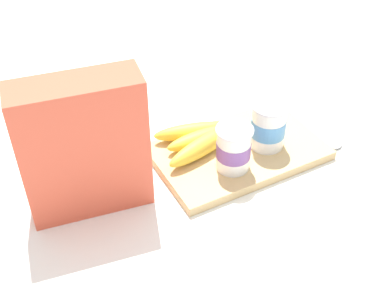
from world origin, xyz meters
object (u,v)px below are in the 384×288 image
yogurt_cup_back (234,148)px  yogurt_cup_front (268,126)px  spoon (341,137)px  cutting_board (238,152)px  cereal_box (84,147)px  banana_bunch (202,138)px

yogurt_cup_back → yogurt_cup_front: bearing=-165.4°
yogurt_cup_back → spoon: size_ratio=0.70×
cutting_board → cereal_box: (0.30, -0.01, 0.12)m
cereal_box → banana_bunch: bearing=-164.0°
yogurt_cup_back → banana_bunch: size_ratio=0.47×
banana_bunch → spoon: bearing=160.0°
cutting_board → yogurt_cup_back: (0.04, 0.04, 0.05)m
cereal_box → spoon: 0.53m
yogurt_cup_back → banana_bunch: bearing=-76.9°
yogurt_cup_back → banana_bunch: 0.09m
banana_bunch → spoon: (-0.27, 0.10, -0.03)m
cutting_board → cereal_box: bearing=-2.8°
cereal_box → yogurt_cup_back: cereal_box is taller
cereal_box → banana_bunch: size_ratio=1.35×
cutting_board → yogurt_cup_front: size_ratio=3.46×
yogurt_cup_front → yogurt_cup_back: bearing=14.6°
cutting_board → spoon: size_ratio=2.56×
cutting_board → yogurt_cup_back: 0.08m
cutting_board → yogurt_cup_front: yogurt_cup_front is taller
cutting_board → banana_bunch: bearing=-35.7°
yogurt_cup_front → banana_bunch: size_ratio=0.50×
yogurt_cup_front → yogurt_cup_back: size_ratio=1.06×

